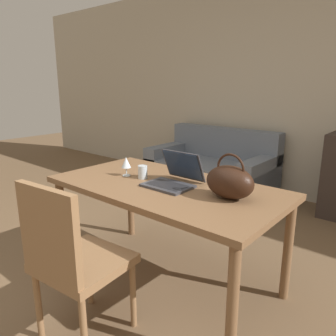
{
  "coord_description": "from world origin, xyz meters",
  "views": [
    {
      "loc": [
        1.45,
        -0.83,
        1.4
      ],
      "look_at": [
        0.09,
        0.78,
        0.85
      ],
      "focal_mm": 35.0,
      "sensor_mm": 36.0,
      "label": 1
    }
  ],
  "objects_px": {
    "chair": "(72,257)",
    "wine_glass": "(126,163)",
    "handbag": "(230,182)",
    "laptop": "(175,176)",
    "couch": "(212,171)",
    "drinking_glass": "(143,172)"
  },
  "relations": [
    {
      "from": "laptop",
      "to": "drinking_glass",
      "type": "distance_m",
      "value": 0.27
    },
    {
      "from": "handbag",
      "to": "drinking_glass",
      "type": "bearing_deg",
      "value": -176.95
    },
    {
      "from": "chair",
      "to": "laptop",
      "type": "height_order",
      "value": "laptop"
    },
    {
      "from": "chair",
      "to": "wine_glass",
      "type": "relative_size",
      "value": 6.59
    },
    {
      "from": "laptop",
      "to": "wine_glass",
      "type": "relative_size",
      "value": 2.32
    },
    {
      "from": "couch",
      "to": "chair",
      "type": "bearing_deg",
      "value": -72.31
    },
    {
      "from": "chair",
      "to": "handbag",
      "type": "bearing_deg",
      "value": 54.39
    },
    {
      "from": "chair",
      "to": "handbag",
      "type": "relative_size",
      "value": 3.09
    },
    {
      "from": "drinking_glass",
      "to": "wine_glass",
      "type": "xyz_separation_m",
      "value": [
        -0.14,
        -0.03,
        0.05
      ]
    },
    {
      "from": "wine_glass",
      "to": "handbag",
      "type": "distance_m",
      "value": 0.83
    },
    {
      "from": "chair",
      "to": "wine_glass",
      "type": "height_order",
      "value": "chair"
    },
    {
      "from": "couch",
      "to": "wine_glass",
      "type": "bearing_deg",
      "value": -75.96
    },
    {
      "from": "laptop",
      "to": "wine_glass",
      "type": "height_order",
      "value": "laptop"
    },
    {
      "from": "chair",
      "to": "drinking_glass",
      "type": "xyz_separation_m",
      "value": [
        -0.23,
        0.77,
        0.26
      ]
    },
    {
      "from": "laptop",
      "to": "wine_glass",
      "type": "distance_m",
      "value": 0.42
    },
    {
      "from": "laptop",
      "to": "couch",
      "type": "bearing_deg",
      "value": 115.58
    },
    {
      "from": "handbag",
      "to": "wine_glass",
      "type": "bearing_deg",
      "value": -175.41
    },
    {
      "from": "couch",
      "to": "handbag",
      "type": "bearing_deg",
      "value": -54.87
    },
    {
      "from": "couch",
      "to": "drinking_glass",
      "type": "distance_m",
      "value": 2.06
    },
    {
      "from": "wine_glass",
      "to": "handbag",
      "type": "xyz_separation_m",
      "value": [
        0.83,
        0.07,
        0.01
      ]
    },
    {
      "from": "laptop",
      "to": "wine_glass",
      "type": "xyz_separation_m",
      "value": [
        -0.41,
        -0.07,
        0.04
      ]
    },
    {
      "from": "laptop",
      "to": "handbag",
      "type": "height_order",
      "value": "handbag"
    }
  ]
}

